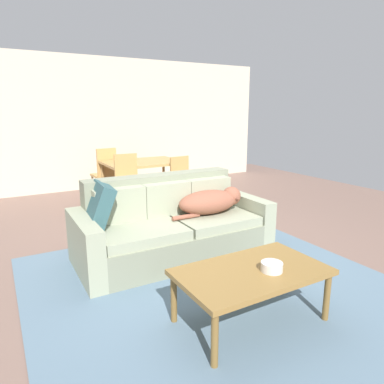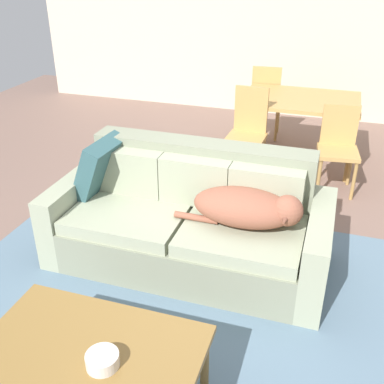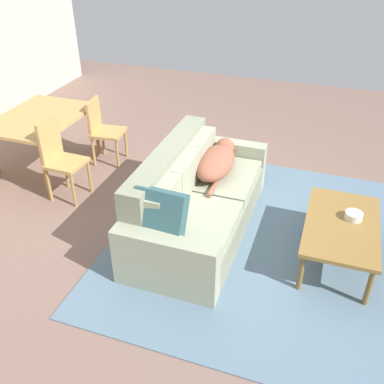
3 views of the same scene
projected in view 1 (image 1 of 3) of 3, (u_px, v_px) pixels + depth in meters
ground_plane at (189, 249)px, 4.21m from camera, size 10.00×10.00×0.00m
back_partition at (95, 124)px, 7.27m from camera, size 8.00×0.12×2.70m
area_rug at (214, 286)px, 3.31m from camera, size 3.30×3.28×0.01m
couch at (171, 227)px, 3.99m from camera, size 2.15×0.98×0.90m
dog_on_left_cushion at (211, 201)px, 4.07m from camera, size 0.93×0.40×0.29m
throw_pillow_by_left_arm at (98, 207)px, 3.57m from camera, size 0.34×0.50×0.49m
coffee_table at (252, 275)px, 2.68m from camera, size 1.15×0.68×0.45m
bowl_on_coffee_table at (272, 267)px, 2.64m from camera, size 0.17×0.17×0.07m
dining_table at (143, 165)px, 6.10m from camera, size 1.30×0.97×0.76m
dining_chair_near_left at (129, 183)px, 5.41m from camera, size 0.42×0.42×0.97m
dining_chair_near_right at (183, 180)px, 5.85m from camera, size 0.45×0.45×0.88m
dining_chair_far_left at (105, 172)px, 6.43m from camera, size 0.43×0.43×0.97m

